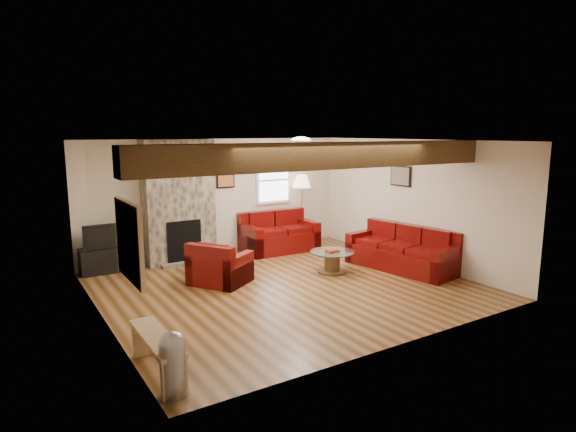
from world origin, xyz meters
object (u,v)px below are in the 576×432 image
Objects in this scene: loveseat at (279,232)px; coffee_table at (332,262)px; television at (105,236)px; floor_lamp at (302,185)px; sofa_three at (402,248)px; armchair_red at (220,262)px; tv_cabinet at (107,260)px.

loveseat reaches higher than coffee_table.
television is 0.49× the size of floor_lamp.
coffee_table is at bearing -121.94° from sofa_three.
coffee_table is (2.07, -0.54, -0.17)m from armchair_red.
loveseat is at bearing -160.96° from floor_lamp.
floor_lamp is (0.78, 0.27, 0.98)m from loveseat.
sofa_three is at bearing -61.34° from loveseat.
coffee_table is (-0.03, -2.00, -0.23)m from loveseat.
loveseat is at bearing -88.63° from armchair_red.
sofa_three is 5.68m from tv_cabinet.
floor_lamp reaches higher than tv_cabinet.
sofa_three is 2.56× the size of coffee_table.
coffee_table is at bearing -88.82° from loveseat.
coffee_table is at bearing -137.97° from armchair_red.
loveseat is (-1.27, 2.52, 0.02)m from sofa_three.
tv_cabinet is at bearing 147.69° from coffee_table.
tv_cabinet is 1.17× the size of television.
sofa_three is at bearing -29.81° from television.
sofa_three is at bearing -29.81° from tv_cabinet.
coffee_table is 0.50× the size of floor_lamp.
television is at bearing 0.00° from tv_cabinet.
coffee_table is 2.70m from floor_lamp.
tv_cabinet is (-3.66, 0.30, -0.20)m from loveseat.
loveseat reaches higher than armchair_red.
loveseat is at bearing -163.20° from sofa_three.
sofa_three is 1.29× the size of floor_lamp.
armchair_red is at bearing -143.16° from loveseat.
television reaches higher than tv_cabinet.
floor_lamp is (2.88, 1.73, 1.04)m from armchair_red.
armchair_red is at bearing -117.35° from sofa_three.
armchair_red is (-3.37, 1.06, -0.04)m from sofa_three.
armchair_red is (-2.10, -1.46, -0.06)m from loveseat.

